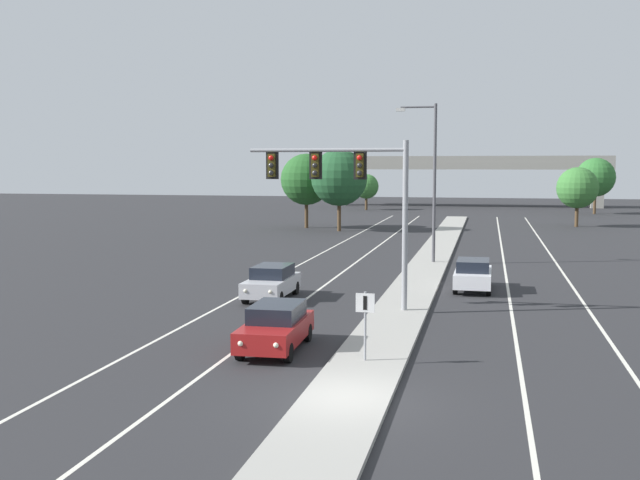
{
  "coord_description": "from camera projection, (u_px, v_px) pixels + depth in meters",
  "views": [
    {
      "loc": [
        3.61,
        -19.43,
        6.32
      ],
      "look_at": [
        -3.2,
        11.27,
        3.2
      ],
      "focal_mm": 42.6,
      "sensor_mm": 36.0,
      "label": 1
    }
  ],
  "objects": [
    {
      "name": "ground_plane",
      "position": [
        346.0,
        402.0,
        20.28
      ],
      "size": [
        260.0,
        260.0,
        0.0
      ],
      "primitive_type": "plane",
      "color": "#28282B"
    },
    {
      "name": "median_island",
      "position": [
        412.0,
        291.0,
        37.76
      ],
      "size": [
        2.4,
        110.0,
        0.15
      ],
      "primitive_type": "cube",
      "color": "#9E9B93",
      "rests_on": "ground"
    },
    {
      "name": "lane_stripe_oncoming_center",
      "position": [
        345.0,
        270.0,
        45.58
      ],
      "size": [
        0.14,
        100.0,
        0.01
      ],
      "primitive_type": "cube",
      "color": "silver",
      "rests_on": "ground"
    },
    {
      "name": "lane_stripe_receding_center",
      "position": [
        506.0,
        275.0,
        43.55
      ],
      "size": [
        0.14,
        100.0,
        0.01
      ],
      "primitive_type": "cube",
      "color": "silver",
      "rests_on": "ground"
    },
    {
      "name": "edge_stripe_left",
      "position": [
        292.0,
        269.0,
        46.29
      ],
      "size": [
        0.14,
        100.0,
        0.01
      ],
      "primitive_type": "cube",
      "color": "silver",
      "rests_on": "ground"
    },
    {
      "name": "edge_stripe_right",
      "position": [
        566.0,
        277.0,
        42.84
      ],
      "size": [
        0.14,
        100.0,
        0.01
      ],
      "primitive_type": "cube",
      "color": "silver",
      "rests_on": "ground"
    },
    {
      "name": "overhead_signal_mast",
      "position": [
        350.0,
        185.0,
        32.36
      ],
      "size": [
        6.92,
        0.44,
        7.2
      ],
      "color": "gray",
      "rests_on": "median_island"
    },
    {
      "name": "median_sign_post",
      "position": [
        365.0,
        316.0,
        23.88
      ],
      "size": [
        0.6,
        0.1,
        2.2
      ],
      "color": "gray",
      "rests_on": "median_island"
    },
    {
      "name": "street_lamp_median",
      "position": [
        431.0,
        173.0,
        47.96
      ],
      "size": [
        2.58,
        0.28,
        10.0
      ],
      "color": "#4C4C51",
      "rests_on": "median_island"
    },
    {
      "name": "car_oncoming_red",
      "position": [
        276.0,
        326.0,
        25.91
      ],
      "size": [
        1.92,
        4.51,
        1.58
      ],
      "color": "maroon",
      "rests_on": "ground"
    },
    {
      "name": "car_oncoming_silver",
      "position": [
        272.0,
        282.0,
        35.85
      ],
      "size": [
        1.83,
        4.47,
        1.58
      ],
      "color": "#B7B7BC",
      "rests_on": "ground"
    },
    {
      "name": "car_receding_white",
      "position": [
        473.0,
        274.0,
        38.3
      ],
      "size": [
        1.85,
        4.48,
        1.58
      ],
      "color": "silver",
      "rests_on": "ground"
    },
    {
      "name": "overpass_bridge",
      "position": [
        464.0,
        168.0,
        115.27
      ],
      "size": [
        42.4,
        6.4,
        7.65
      ],
      "color": "gray",
      "rests_on": "ground"
    },
    {
      "name": "tree_far_left_c",
      "position": [
        306.0,
        179.0,
        75.97
      ],
      "size": [
        5.15,
        5.15,
        7.46
      ],
      "color": "#4C3823",
      "rests_on": "ground"
    },
    {
      "name": "tree_far_left_a",
      "position": [
        339.0,
        178.0,
        72.2
      ],
      "size": [
        5.4,
        5.4,
        7.81
      ],
      "color": "#4C3823",
      "rests_on": "ground"
    },
    {
      "name": "tree_far_left_b",
      "position": [
        366.0,
        187.0,
        106.76
      ],
      "size": [
        3.49,
        3.49,
        5.05
      ],
      "color": "#4C3823",
      "rests_on": "ground"
    },
    {
      "name": "tree_far_right_c",
      "position": [
        578.0,
        188.0,
        77.38
      ],
      "size": [
        4.22,
        4.22,
        6.11
      ],
      "color": "#4C3823",
      "rests_on": "ground"
    },
    {
      "name": "tree_far_right_b",
      "position": [
        596.0,
        177.0,
        97.56
      ],
      "size": [
        5.0,
        5.0,
        7.24
      ],
      "color": "#4C3823",
      "rests_on": "ground"
    }
  ]
}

